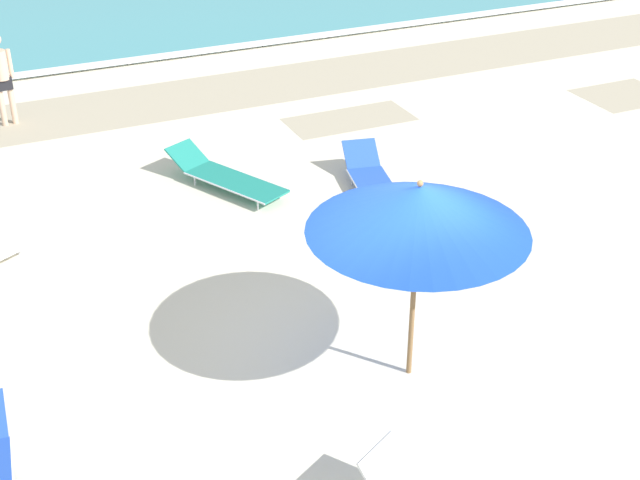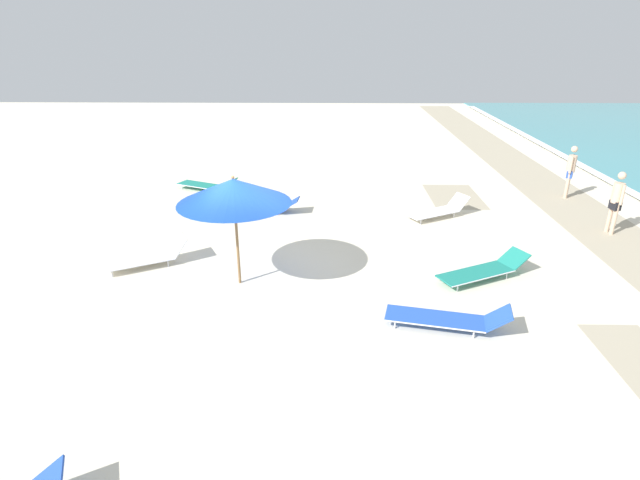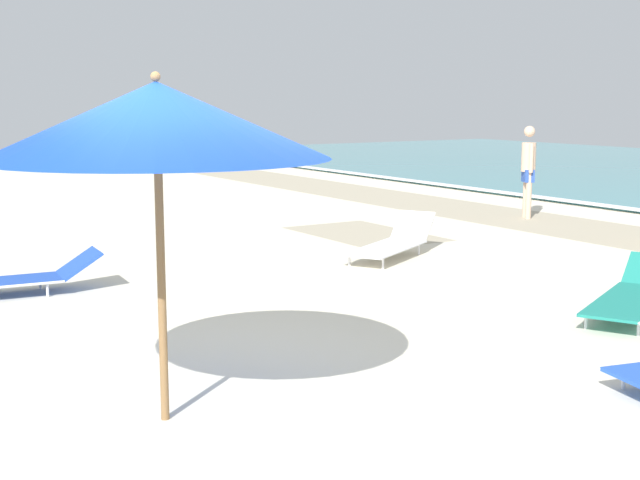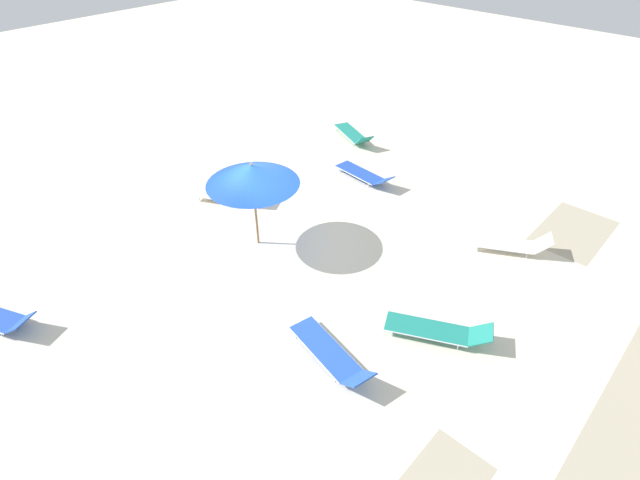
{
  "view_description": "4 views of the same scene",
  "coord_description": "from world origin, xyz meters",
  "px_view_note": "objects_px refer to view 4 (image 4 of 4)",
  "views": [
    {
      "loc": [
        -3.97,
        -7.71,
        6.48
      ],
      "look_at": [
        0.09,
        1.25,
        0.91
      ],
      "focal_mm": 50.0,
      "sensor_mm": 36.0,
      "label": 1
    },
    {
      "loc": [
        10.37,
        1.43,
        5.24
      ],
      "look_at": [
        0.08,
        1.23,
        0.92
      ],
      "focal_mm": 28.0,
      "sensor_mm": 36.0,
      "label": 2
    },
    {
      "loc": [
        6.24,
        -2.89,
        2.32
      ],
      "look_at": [
        -0.31,
        1.21,
        1.07
      ],
      "focal_mm": 50.0,
      "sensor_mm": 36.0,
      "label": 3
    },
    {
      "loc": [
        7.47,
        8.23,
        8.31
      ],
      "look_at": [
        0.04,
        1.42,
        0.88
      ],
      "focal_mm": 28.0,
      "sensor_mm": 36.0,
      "label": 4
    }
  ],
  "objects_px": {
    "beach_umbrella": "(252,175)",
    "sun_lounger_under_umbrella": "(353,134)",
    "sun_lounger_beside_umbrella": "(511,244)",
    "sun_lounger_mid_beach_solo": "(364,174)",
    "sun_lounger_mid_beach_pair_a": "(228,195)",
    "sun_lounger_near_water_left": "(331,354)",
    "sun_lounger_near_water_right": "(437,330)"
  },
  "relations": [
    {
      "from": "sun_lounger_beside_umbrella",
      "to": "sun_lounger_mid_beach_solo",
      "type": "bearing_deg",
      "value": -123.33
    },
    {
      "from": "sun_lounger_near_water_right",
      "to": "sun_lounger_near_water_left",
      "type": "bearing_deg",
      "value": -58.03
    },
    {
      "from": "sun_lounger_mid_beach_solo",
      "to": "sun_lounger_mid_beach_pair_a",
      "type": "height_order",
      "value": "sun_lounger_mid_beach_pair_a"
    },
    {
      "from": "sun_lounger_near_water_left",
      "to": "sun_lounger_near_water_right",
      "type": "distance_m",
      "value": 2.45
    },
    {
      "from": "sun_lounger_under_umbrella",
      "to": "sun_lounger_near_water_right",
      "type": "distance_m",
      "value": 10.28
    },
    {
      "from": "sun_lounger_under_umbrella",
      "to": "sun_lounger_mid_beach_pair_a",
      "type": "relative_size",
      "value": 1.17
    },
    {
      "from": "sun_lounger_near_water_left",
      "to": "sun_lounger_near_water_right",
      "type": "height_order",
      "value": "sun_lounger_near_water_left"
    },
    {
      "from": "beach_umbrella",
      "to": "sun_lounger_near_water_left",
      "type": "distance_m",
      "value": 5.0
    },
    {
      "from": "sun_lounger_near_water_left",
      "to": "sun_lounger_mid_beach_pair_a",
      "type": "distance_m",
      "value": 7.1
    },
    {
      "from": "sun_lounger_under_umbrella",
      "to": "sun_lounger_near_water_right",
      "type": "bearing_deg",
      "value": 74.29
    },
    {
      "from": "sun_lounger_beside_umbrella",
      "to": "sun_lounger_under_umbrella",
      "type": "bearing_deg",
      "value": -138.02
    },
    {
      "from": "sun_lounger_near_water_right",
      "to": "sun_lounger_mid_beach_pair_a",
      "type": "xyz_separation_m",
      "value": [
        -0.51,
        -7.89,
        0.02
      ]
    },
    {
      "from": "sun_lounger_mid_beach_solo",
      "to": "sun_lounger_mid_beach_pair_a",
      "type": "xyz_separation_m",
      "value": [
        3.93,
        -2.31,
        0.02
      ]
    },
    {
      "from": "sun_lounger_beside_umbrella",
      "to": "sun_lounger_near_water_left",
      "type": "relative_size",
      "value": 0.87
    },
    {
      "from": "beach_umbrella",
      "to": "sun_lounger_under_umbrella",
      "type": "height_order",
      "value": "beach_umbrella"
    },
    {
      "from": "sun_lounger_near_water_left",
      "to": "sun_lounger_mid_beach_solo",
      "type": "bearing_deg",
      "value": -134.49
    },
    {
      "from": "sun_lounger_under_umbrella",
      "to": "sun_lounger_mid_beach_solo",
      "type": "relative_size",
      "value": 1.04
    },
    {
      "from": "sun_lounger_near_water_left",
      "to": "sun_lounger_mid_beach_solo",
      "type": "height_order",
      "value": "sun_lounger_near_water_left"
    },
    {
      "from": "sun_lounger_mid_beach_pair_a",
      "to": "sun_lounger_near_water_right",
      "type": "bearing_deg",
      "value": 58.05
    },
    {
      "from": "sun_lounger_mid_beach_solo",
      "to": "sun_lounger_beside_umbrella",
      "type": "bearing_deg",
      "value": 91.78
    },
    {
      "from": "sun_lounger_mid_beach_solo",
      "to": "sun_lounger_mid_beach_pair_a",
      "type": "relative_size",
      "value": 1.13
    },
    {
      "from": "sun_lounger_under_umbrella",
      "to": "sun_lounger_mid_beach_pair_a",
      "type": "distance_m",
      "value": 6.13
    },
    {
      "from": "beach_umbrella",
      "to": "sun_lounger_under_umbrella",
      "type": "relative_size",
      "value": 1.06
    },
    {
      "from": "sun_lounger_near_water_right",
      "to": "beach_umbrella",
      "type": "bearing_deg",
      "value": -113.17
    },
    {
      "from": "sun_lounger_near_water_left",
      "to": "sun_lounger_mid_beach_solo",
      "type": "distance_m",
      "value": 7.82
    },
    {
      "from": "sun_lounger_mid_beach_pair_a",
      "to": "sun_lounger_under_umbrella",
      "type": "bearing_deg",
      "value": 151.32
    },
    {
      "from": "sun_lounger_mid_beach_solo",
      "to": "sun_lounger_mid_beach_pair_a",
      "type": "bearing_deg",
      "value": -24.79
    },
    {
      "from": "beach_umbrella",
      "to": "sun_lounger_mid_beach_solo",
      "type": "xyz_separation_m",
      "value": [
        -4.77,
        -0.05,
        -1.94
      ]
    },
    {
      "from": "sun_lounger_beside_umbrella",
      "to": "beach_umbrella",
      "type": "bearing_deg",
      "value": -79.81
    },
    {
      "from": "beach_umbrella",
      "to": "sun_lounger_near_water_left",
      "type": "bearing_deg",
      "value": 67.51
    },
    {
      "from": "beach_umbrella",
      "to": "sun_lounger_beside_umbrella",
      "type": "bearing_deg",
      "value": 129.69
    },
    {
      "from": "beach_umbrella",
      "to": "sun_lounger_near_water_left",
      "type": "height_order",
      "value": "beach_umbrella"
    }
  ]
}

